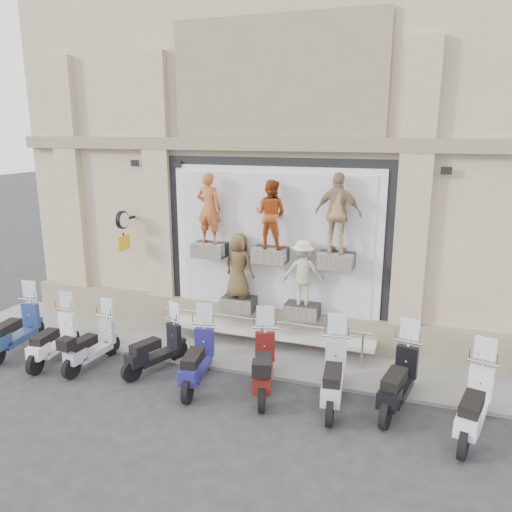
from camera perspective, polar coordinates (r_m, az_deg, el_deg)
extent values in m
plane|color=#2A2A2C|center=(10.29, -2.96, -15.93)|extent=(90.00, 90.00, 0.00)
cube|color=gray|center=(12.02, 0.86, -11.03)|extent=(16.00, 2.20, 0.08)
cube|color=black|center=(12.01, 2.19, 0.90)|extent=(5.60, 0.10, 4.30)
cube|color=white|center=(11.96, 2.10, 0.83)|extent=(5.10, 0.06, 3.90)
cube|color=white|center=(11.92, 2.05, 0.79)|extent=(4.70, 0.04, 3.60)
cube|color=white|center=(12.25, 1.53, -8.57)|extent=(5.10, 0.75, 0.10)
cube|color=#28282B|center=(12.23, -5.29, 0.72)|extent=(0.80, 0.50, 0.35)
imported|color=orange|center=(12.03, -5.40, 5.48)|extent=(0.65, 0.45, 1.70)
cube|color=#28282B|center=(11.69, 1.65, 0.14)|extent=(0.80, 0.50, 0.35)
imported|color=#984217|center=(11.49, 1.69, 4.81)|extent=(0.85, 0.71, 1.58)
cube|color=#28282B|center=(11.33, 9.15, -0.48)|extent=(0.80, 0.50, 0.35)
imported|color=tan|center=(11.12, 9.36, 4.85)|extent=(1.10, 0.59, 1.78)
cube|color=#28282B|center=(12.32, -1.96, -5.44)|extent=(0.80, 0.50, 0.35)
imported|color=brown|center=(12.03, -2.00, -1.11)|extent=(0.86, 0.66, 1.58)
cube|color=#28282B|center=(11.87, 5.32, -6.27)|extent=(0.80, 0.50, 0.35)
imported|color=beige|center=(11.57, 5.42, -1.87)|extent=(1.08, 0.73, 1.54)
cube|color=black|center=(13.34, -14.38, 4.21)|extent=(0.06, 0.56, 0.06)
cylinder|color=black|center=(13.12, -15.03, 4.00)|extent=(0.10, 0.46, 0.46)
cube|color=yellow|center=(13.23, -14.86, 1.45)|extent=(0.04, 0.50, 0.38)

